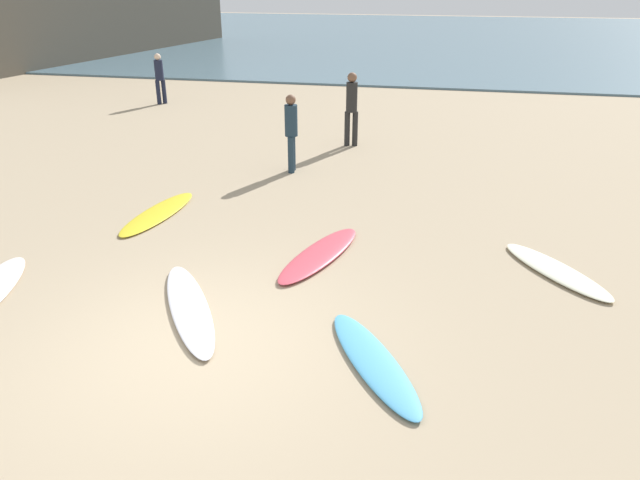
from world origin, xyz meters
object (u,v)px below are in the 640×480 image
beachgoer_near (160,76)px  surfboard_1 (320,254)px  surfboard_3 (556,271)px  surfboard_0 (374,361)px  surfboard_5 (158,213)px  beachgoer_mid (352,105)px  surfboard_2 (189,307)px  beachgoer_far (291,130)px

beachgoer_near → surfboard_1: bearing=79.7°
surfboard_3 → beachgoer_near: bearing=101.0°
surfboard_0 → surfboard_5: (-4.49, 3.75, -0.01)m
surfboard_5 → beachgoer_mid: bearing=-110.6°
surfboard_2 → surfboard_5: (-1.94, 3.06, -0.01)m
surfboard_0 → surfboard_1: size_ratio=0.94×
surfboard_0 → beachgoer_near: 15.93m
surfboard_0 → beachgoer_mid: bearing=69.4°
surfboard_0 → beachgoer_near: size_ratio=1.32×
surfboard_3 → surfboard_1: bearing=146.7°
surfboard_1 → surfboard_3: 3.56m
surfboard_1 → beachgoer_far: 4.55m
surfboard_0 → beachgoer_mid: 9.47m
beachgoer_far → beachgoer_near: bearing=-141.6°
surfboard_0 → surfboard_3: bearing=18.6°
surfboard_2 → beachgoer_far: bearing=59.7°
beachgoer_near → surfboard_0: bearing=77.6°
beachgoer_near → beachgoer_far: (6.19, -6.34, 0.04)m
surfboard_0 → surfboard_1: surfboard_1 is taller
surfboard_2 → beachgoer_near: (-6.39, 12.48, 0.87)m
surfboard_1 → beachgoer_mid: bearing=111.8°
beachgoer_far → surfboard_2: bearing=-4.1°
surfboard_5 → beachgoer_near: beachgoer_near is taller
surfboard_5 → beachgoer_far: (1.74, 3.08, 0.92)m
surfboard_2 → beachgoer_near: bearing=85.0°
surfboard_1 → beachgoer_near: (-7.73, 10.52, 0.86)m
surfboard_3 → beachgoer_near: 15.32m
surfboard_0 → beachgoer_near: (-8.93, 13.16, 0.87)m
surfboard_3 → surfboard_5: bearing=135.9°
surfboard_3 → beachgoer_near: beachgoer_near is taller
surfboard_0 → beachgoer_far: (-2.74, 6.82, 0.91)m
surfboard_5 → beachgoer_near: 10.45m
surfboard_1 → surfboard_0: bearing=-49.0°
surfboard_5 → surfboard_0: bearing=145.5°
surfboard_3 → surfboard_5: (-6.84, 0.91, -0.01)m
surfboard_3 → beachgoer_far: beachgoer_far is taller
surfboard_1 → surfboard_5: surfboard_1 is taller
surfboard_5 → beachgoer_far: bearing=-114.3°
surfboard_5 → surfboard_3: bearing=177.7°
surfboard_0 → surfboard_2: size_ratio=0.85×
surfboard_0 → surfboard_1: bearing=82.7°
surfboard_1 → surfboard_3: (3.55, 0.20, -0.00)m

